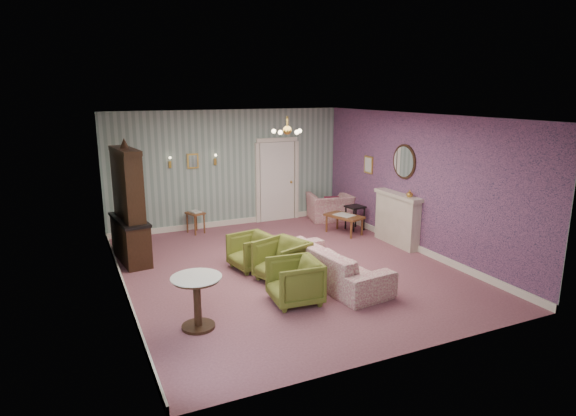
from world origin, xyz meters
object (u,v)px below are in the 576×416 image
sofa_chintz (334,258)px  coffee_table (344,224)px  wingback_chair (330,203)px  dresser (128,202)px  olive_chair_c (251,250)px  fireplace (397,219)px  side_table_black (355,218)px  pedestal_table (197,302)px  olive_chair_a (295,279)px  olive_chair_b (282,259)px

sofa_chintz → coffee_table: bearing=-41.2°
wingback_chair → dresser: dresser is taller
olive_chair_c → fireplace: fireplace is taller
sofa_chintz → side_table_black: (2.16, 2.72, -0.15)m
pedestal_table → olive_chair_c: bearing=51.7°
dresser → coffee_table: size_ratio=2.67×
wingback_chair → side_table_black: (0.10, -1.06, -0.17)m
olive_chair_c → fireplace: bearing=81.0°
dresser → pedestal_table: size_ratio=3.03×
olive_chair_a → olive_chair_c: (-0.08, 1.77, -0.02)m
olive_chair_c → fireplace: size_ratio=0.53×
olive_chair_b → wingback_chair: wingback_chair is taller
olive_chair_c → coffee_table: olive_chair_c is taller
side_table_black → pedestal_table: size_ratio=0.76×
coffee_table → side_table_black: size_ratio=1.50×
olive_chair_b → fireplace: (3.19, 0.89, 0.17)m
coffee_table → olive_chair_c: bearing=-155.9°
olive_chair_b → dresser: 3.33m
fireplace → olive_chair_b: bearing=-164.4°
olive_chair_c → dresser: bearing=-135.2°
olive_chair_a → olive_chair_b: 0.97m
olive_chair_a → pedestal_table: (-1.64, -0.21, 0.00)m
sofa_chintz → pedestal_table: 2.76m
side_table_black → olive_chair_c: bearing=-156.0°
olive_chair_c → fireplace: 3.48m
side_table_black → pedestal_table: pedestal_table is taller
wingback_chair → side_table_black: bearing=107.0°
olive_chair_b → olive_chair_c: 0.87m
olive_chair_c → dresser: (-2.04, 1.43, 0.83)m
sofa_chintz → fireplace: size_ratio=1.66×
olive_chair_a → sofa_chintz: 1.14m
olive_chair_b → fireplace: bearing=85.6°
olive_chair_a → coffee_table: olive_chair_a is taller
olive_chair_b → dresser: dresser is taller
sofa_chintz → side_table_black: sofa_chintz is taller
coffee_table → pedestal_table: pedestal_table is taller
olive_chair_b → olive_chair_c: (-0.28, 0.82, -0.04)m
wingback_chair → side_table_black: wingback_chair is taller
side_table_black → coffee_table: bearing=-156.3°
olive_chair_a → olive_chair_c: size_ratio=1.06×
wingback_chair → pedestal_table: bearing=55.1°
side_table_black → pedestal_table: (-4.83, -3.43, 0.10)m
sofa_chintz → olive_chair_b: bearing=54.8°
olive_chair_a → olive_chair_b: bearing=173.0°
wingback_chair → coffee_table: size_ratio=1.20×
sofa_chintz → wingback_chair: 4.31m
dresser → fireplace: (5.51, -1.36, -0.62)m
pedestal_table → olive_chair_b: bearing=32.1°
dresser → olive_chair_c: bearing=-41.7°
sofa_chintz → pedestal_table: size_ratio=2.92×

